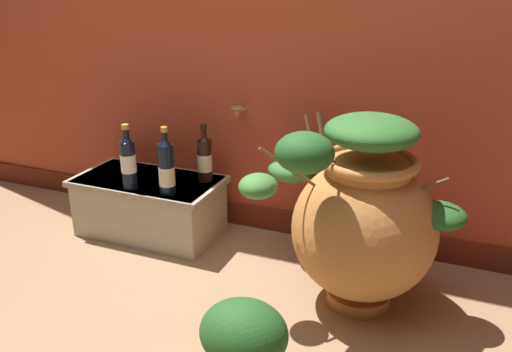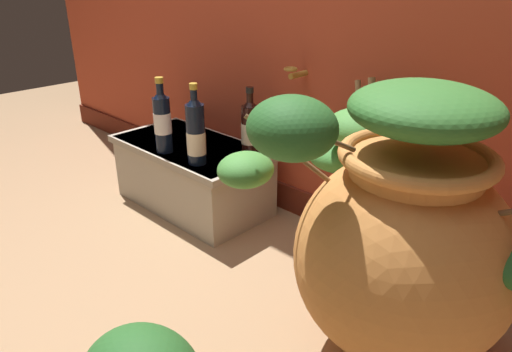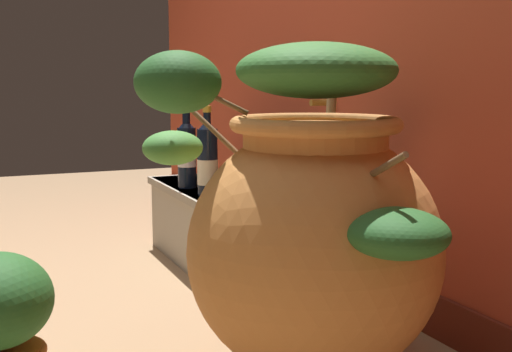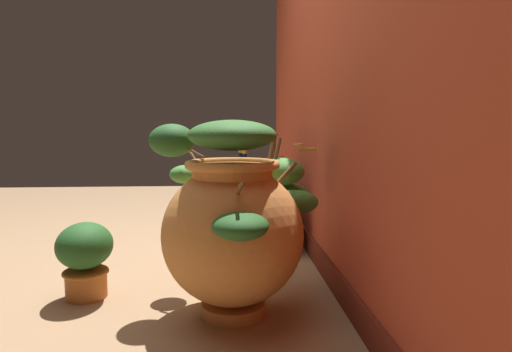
# 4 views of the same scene
# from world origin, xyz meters

# --- Properties ---
(ground_plane) EXTENTS (7.00, 7.00, 0.00)m
(ground_plane) POSITION_xyz_m (0.00, 0.00, 0.00)
(ground_plane) COLOR #9E7A56
(terracotta_urn) EXTENTS (0.91, 0.77, 0.83)m
(terracotta_urn) POSITION_xyz_m (0.62, 0.61, 0.41)
(terracotta_urn) COLOR #CC7F3D
(terracotta_urn) RESTS_ON ground_plane
(stone_ledge) EXTENTS (0.78, 0.41, 0.31)m
(stone_ledge) POSITION_xyz_m (-0.54, 0.82, 0.17)
(stone_ledge) COLOR #B2A893
(stone_ledge) RESTS_ON ground_plane
(wine_bottle_left) EXTENTS (0.08, 0.08, 0.34)m
(wine_bottle_left) POSITION_xyz_m (-0.34, 0.69, 0.45)
(wine_bottle_left) COLOR black
(wine_bottle_left) RESTS_ON stone_ledge
(wine_bottle_middle) EXTENTS (0.08, 0.08, 0.33)m
(wine_bottle_middle) POSITION_xyz_m (-0.55, 0.68, 0.46)
(wine_bottle_middle) COLOR black
(wine_bottle_middle) RESTS_ON stone_ledge
(wine_bottle_right) EXTENTS (0.08, 0.08, 0.30)m
(wine_bottle_right) POSITION_xyz_m (-0.25, 0.92, 0.44)
(wine_bottle_right) COLOR black
(wine_bottle_right) RESTS_ON stone_ledge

